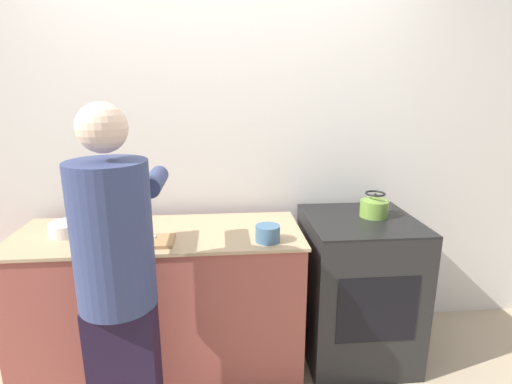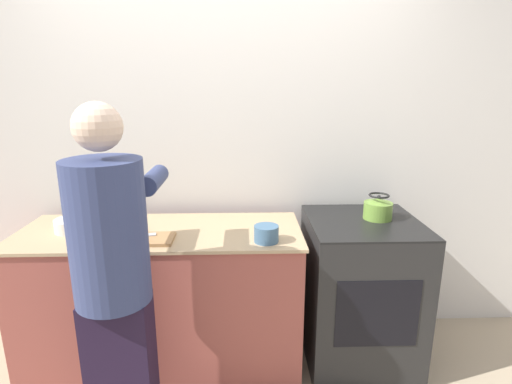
% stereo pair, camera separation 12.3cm
% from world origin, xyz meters
% --- Properties ---
extents(wall_back, '(8.00, 0.05, 2.60)m').
position_xyz_m(wall_back, '(0.00, 0.74, 1.30)').
color(wall_back, silver).
rests_on(wall_back, ground_plane).
extents(counter, '(1.64, 0.63, 0.88)m').
position_xyz_m(counter, '(-0.36, 0.30, 0.44)').
color(counter, '#9E4C42').
rests_on(counter, ground_plane).
extents(oven, '(0.66, 0.67, 0.92)m').
position_xyz_m(oven, '(0.84, 0.34, 0.46)').
color(oven, black).
rests_on(oven, ground_plane).
extents(person, '(0.38, 0.61, 1.63)m').
position_xyz_m(person, '(-0.46, -0.25, 0.89)').
color(person, black).
rests_on(person, ground_plane).
extents(cutting_board, '(0.39, 0.19, 0.02)m').
position_xyz_m(cutting_board, '(-0.45, 0.14, 0.89)').
color(cutting_board, '#A87A4C').
rests_on(cutting_board, counter).
extents(knife, '(0.19, 0.07, 0.01)m').
position_xyz_m(knife, '(-0.46, 0.17, 0.90)').
color(knife, silver).
rests_on(knife, cutting_board).
extents(kettle, '(0.17, 0.17, 0.15)m').
position_xyz_m(kettle, '(0.93, 0.37, 0.98)').
color(kettle, olive).
rests_on(kettle, oven).
extents(bowl_prep, '(0.13, 0.13, 0.09)m').
position_xyz_m(bowl_prep, '(0.24, 0.11, 0.93)').
color(bowl_prep, '#426684').
rests_on(bowl_prep, counter).
extents(bowl_mixing, '(0.20, 0.20, 0.07)m').
position_xyz_m(bowl_mixing, '(-0.87, 0.32, 0.92)').
color(bowl_mixing, silver).
rests_on(bowl_mixing, counter).
extents(canister_jar, '(0.13, 0.13, 0.19)m').
position_xyz_m(canister_jar, '(-0.86, 0.50, 0.98)').
color(canister_jar, '#4C4C51').
rests_on(canister_jar, counter).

